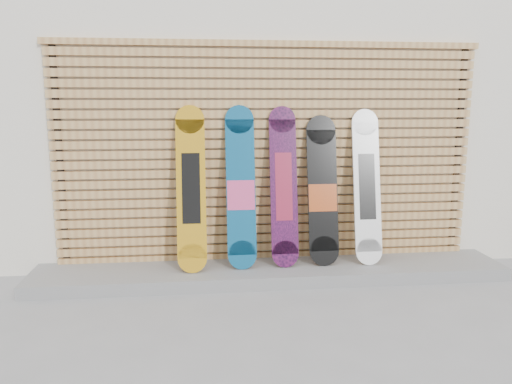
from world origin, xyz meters
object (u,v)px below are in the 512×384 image
Objects in this scene: snowboard_1 at (241,188)px; snowboard_4 at (367,187)px; snowboard_2 at (284,187)px; snowboard_0 at (191,188)px; snowboard_3 at (322,191)px.

snowboard_1 is 1.03× the size of snowboard_4.
snowboard_2 is at bearing 1.11° from snowboard_1.
snowboard_0 is 1.01× the size of snowboard_2.
snowboard_0 is 1.74m from snowboard_4.
snowboard_2 reaches higher than snowboard_4.
snowboard_0 is 1.00× the size of snowboard_1.
snowboard_0 is 0.48m from snowboard_1.
snowboard_0 reaches higher than snowboard_2.
snowboard_4 is (0.84, -0.01, -0.01)m from snowboard_2.
snowboard_3 is at bearing 0.53° from snowboard_1.
snowboard_1 is (0.48, 0.02, -0.01)m from snowboard_0.
snowboard_3 is at bearing 1.35° from snowboard_0.
snowboard_3 is 0.45m from snowboard_4.
snowboard_4 reaches higher than snowboard_3.
snowboard_0 reaches higher than snowboard_3.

